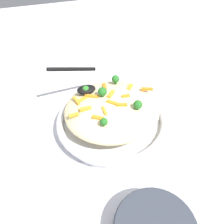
% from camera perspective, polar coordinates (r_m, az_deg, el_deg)
% --- Properties ---
extents(ground_plane, '(2.40, 2.40, 0.00)m').
position_cam_1_polar(ground_plane, '(0.74, 0.00, -3.74)').
color(ground_plane, silver).
extents(serving_bowl, '(0.34, 0.34, 0.05)m').
position_cam_1_polar(serving_bowl, '(0.72, 0.00, -2.31)').
color(serving_bowl, silver).
rests_on(serving_bowl, ground_plane).
extents(pasta_mound, '(0.28, 0.26, 0.07)m').
position_cam_1_polar(pasta_mound, '(0.68, 0.00, 0.62)').
color(pasta_mound, beige).
rests_on(pasta_mound, serving_bowl).
extents(carrot_piece_0, '(0.04, 0.02, 0.01)m').
position_cam_1_polar(carrot_piece_0, '(0.72, 8.62, 5.64)').
color(carrot_piece_0, orange).
rests_on(carrot_piece_0, pasta_mound).
extents(carrot_piece_1, '(0.01, 0.03, 0.01)m').
position_cam_1_polar(carrot_piece_1, '(0.72, -1.75, 6.22)').
color(carrot_piece_1, orange).
rests_on(carrot_piece_1, pasta_mound).
extents(carrot_piece_2, '(0.04, 0.02, 0.01)m').
position_cam_1_polar(carrot_piece_2, '(0.68, -7.05, 3.27)').
color(carrot_piece_2, orange).
rests_on(carrot_piece_2, pasta_mound).
extents(carrot_piece_3, '(0.02, 0.04, 0.01)m').
position_cam_1_polar(carrot_piece_3, '(0.67, -8.79, 2.81)').
color(carrot_piece_3, orange).
rests_on(carrot_piece_3, pasta_mound).
extents(carrot_piece_4, '(0.03, 0.03, 0.01)m').
position_cam_1_polar(carrot_piece_4, '(0.72, 4.45, 6.18)').
color(carrot_piece_4, orange).
rests_on(carrot_piece_4, pasta_mound).
extents(carrot_piece_5, '(0.03, 0.03, 0.01)m').
position_cam_1_polar(carrot_piece_5, '(0.68, -0.23, 4.47)').
color(carrot_piece_5, orange).
rests_on(carrot_piece_5, pasta_mound).
extents(carrot_piece_6, '(0.03, 0.01, 0.01)m').
position_cam_1_polar(carrot_piece_6, '(0.63, -9.42, -0.73)').
color(carrot_piece_6, orange).
rests_on(carrot_piece_6, pasta_mound).
extents(carrot_piece_7, '(0.04, 0.04, 0.01)m').
position_cam_1_polar(carrot_piece_7, '(0.65, 0.35, 2.24)').
color(carrot_piece_7, orange).
rests_on(carrot_piece_7, pasta_mound).
extents(carrot_piece_8, '(0.03, 0.02, 0.01)m').
position_cam_1_polar(carrot_piece_8, '(0.64, 2.40, 1.73)').
color(carrot_piece_8, orange).
rests_on(carrot_piece_8, pasta_mound).
extents(carrot_piece_9, '(0.01, 0.03, 0.01)m').
position_cam_1_polar(carrot_piece_9, '(0.63, -1.90, 0.31)').
color(carrot_piece_9, orange).
rests_on(carrot_piece_9, pasta_mound).
extents(carrot_piece_10, '(0.03, 0.03, 0.01)m').
position_cam_1_polar(carrot_piece_10, '(0.62, -3.50, -1.47)').
color(carrot_piece_10, orange).
rests_on(carrot_piece_10, pasta_mound).
extents(carrot_piece_11, '(0.02, 0.01, 0.01)m').
position_cam_1_polar(carrot_piece_11, '(0.68, 3.35, 3.92)').
color(carrot_piece_11, orange).
rests_on(carrot_piece_11, pasta_mound).
extents(carrot_piece_12, '(0.04, 0.03, 0.01)m').
position_cam_1_polar(carrot_piece_12, '(0.68, -5.00, 3.90)').
color(carrot_piece_12, orange).
rests_on(carrot_piece_12, pasta_mound).
extents(carrot_piece_13, '(0.03, 0.01, 0.01)m').
position_cam_1_polar(carrot_piece_13, '(0.64, -6.59, 0.78)').
color(carrot_piece_13, orange).
rests_on(carrot_piece_13, pasta_mound).
extents(broccoli_floret_0, '(0.02, 0.02, 0.03)m').
position_cam_1_polar(broccoli_floret_0, '(0.69, -6.48, 5.58)').
color(broccoli_floret_0, '#296820').
rests_on(broccoli_floret_0, pasta_mound).
extents(broccoli_floret_1, '(0.02, 0.02, 0.03)m').
position_cam_1_polar(broccoli_floret_1, '(0.72, 0.87, 8.11)').
color(broccoli_floret_1, '#205B1C').
rests_on(broccoli_floret_1, pasta_mound).
extents(broccoli_floret_2, '(0.02, 0.02, 0.03)m').
position_cam_1_polar(broccoli_floret_2, '(0.64, 6.40, 1.78)').
color(broccoli_floret_2, '#205B1C').
rests_on(broccoli_floret_2, pasta_mound).
extents(broccoli_floret_3, '(0.03, 0.03, 0.03)m').
position_cam_1_polar(broccoli_floret_3, '(0.67, -2.38, 5.01)').
color(broccoli_floret_3, '#205B1C').
rests_on(broccoli_floret_3, pasta_mound).
extents(broccoli_floret_4, '(0.02, 0.02, 0.02)m').
position_cam_1_polar(broccoli_floret_4, '(0.59, -2.00, -2.45)').
color(broccoli_floret_4, '#205B1C').
rests_on(broccoli_floret_4, pasta_mound).
extents(serving_spoon, '(0.16, 0.12, 0.07)m').
position_cam_1_polar(serving_spoon, '(0.71, -7.64, 7.44)').
color(serving_spoon, black).
rests_on(serving_spoon, pasta_mound).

